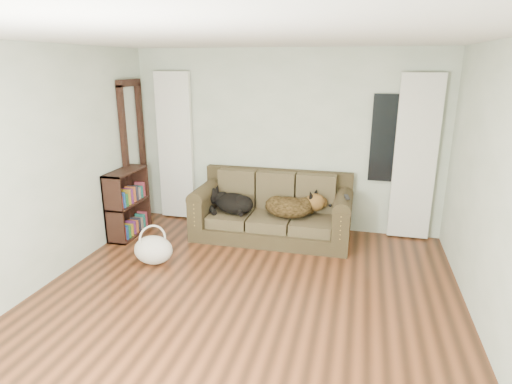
% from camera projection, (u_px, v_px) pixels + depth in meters
% --- Properties ---
extents(floor, '(5.00, 5.00, 0.00)m').
position_uv_depth(floor, '(238.00, 312.00, 4.28)').
color(floor, '#351E11').
rests_on(floor, ground).
extents(ceiling, '(5.00, 5.00, 0.00)m').
position_uv_depth(ceiling, '(234.00, 36.00, 3.53)').
color(ceiling, white).
rests_on(ceiling, ground).
extents(wall_back, '(4.50, 0.04, 2.60)m').
position_uv_depth(wall_back, '(285.00, 141.00, 6.22)').
color(wall_back, silver).
rests_on(wall_back, ground).
extents(wall_left, '(0.04, 5.00, 2.60)m').
position_uv_depth(wall_left, '(28.00, 173.00, 4.42)').
color(wall_left, silver).
rests_on(wall_left, ground).
extents(wall_right, '(0.04, 5.00, 2.60)m').
position_uv_depth(wall_right, '(509.00, 207.00, 3.38)').
color(wall_right, silver).
rests_on(wall_right, ground).
extents(curtain_left, '(0.55, 0.08, 2.25)m').
position_uv_depth(curtain_left, '(175.00, 147.00, 6.59)').
color(curtain_left, white).
rests_on(curtain_left, ground).
extents(curtain_right, '(0.55, 0.08, 2.25)m').
position_uv_depth(curtain_right, '(415.00, 159.00, 5.77)').
color(curtain_right, white).
rests_on(curtain_right, ground).
extents(window_pane, '(0.50, 0.03, 1.20)m').
position_uv_depth(window_pane, '(390.00, 139.00, 5.83)').
color(window_pane, black).
rests_on(window_pane, wall_back).
extents(door_casing, '(0.07, 0.60, 2.10)m').
position_uv_depth(door_casing, '(135.00, 157.00, 6.39)').
color(door_casing, black).
rests_on(door_casing, ground).
extents(sofa, '(2.18, 0.94, 0.89)m').
position_uv_depth(sofa, '(272.00, 207.00, 6.00)').
color(sofa, '#2A2814').
rests_on(sofa, floor).
extents(dog_black_lab, '(0.79, 0.73, 0.27)m').
position_uv_depth(dog_black_lab, '(231.00, 203.00, 6.09)').
color(dog_black_lab, black).
rests_on(dog_black_lab, sofa).
extents(dog_shepherd, '(0.73, 0.55, 0.30)m').
position_uv_depth(dog_shepherd, '(292.00, 207.00, 5.89)').
color(dog_shepherd, black).
rests_on(dog_shepherd, sofa).
extents(tv_remote, '(0.09, 0.19, 0.02)m').
position_uv_depth(tv_remote, '(347.00, 197.00, 5.52)').
color(tv_remote, black).
rests_on(tv_remote, sofa).
extents(tote_bag, '(0.60, 0.55, 0.35)m').
position_uv_depth(tote_bag, '(154.00, 251.00, 5.28)').
color(tote_bag, silver).
rests_on(tote_bag, floor).
extents(bookshelf, '(0.32, 0.78, 0.96)m').
position_uv_depth(bookshelf, '(128.00, 202.00, 6.08)').
color(bookshelf, black).
rests_on(bookshelf, floor).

